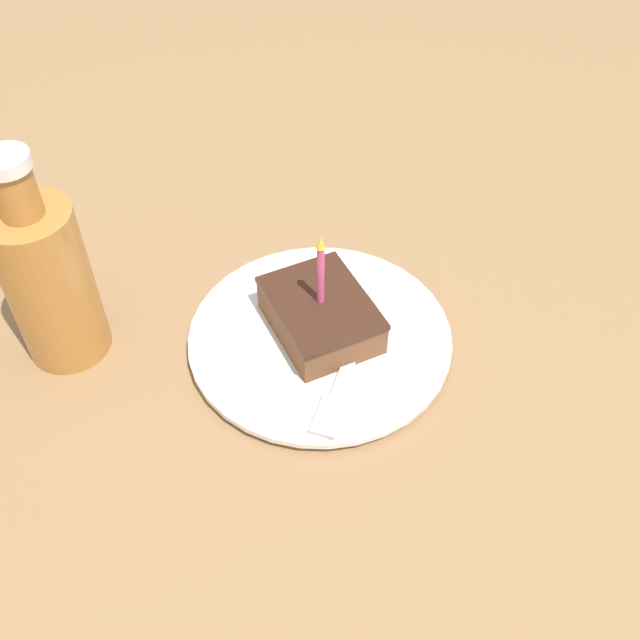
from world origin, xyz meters
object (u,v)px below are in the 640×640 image
at_px(bottle, 48,279).
at_px(plate, 320,338).
at_px(fork, 348,366).
at_px(cake_slice, 321,314).

bearing_deg(bottle, plate, -25.61).
bearing_deg(fork, bottle, 145.29).
relative_size(plate, bottle, 1.16).
bearing_deg(cake_slice, bottle, 155.96).
height_order(cake_slice, fork, cake_slice).
distance_m(cake_slice, bottle, 0.26).
distance_m(cake_slice, fork, 0.06).
xyz_separation_m(cake_slice, fork, (0.00, -0.06, -0.02)).
relative_size(plate, cake_slice, 2.19).
height_order(plate, bottle, bottle).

